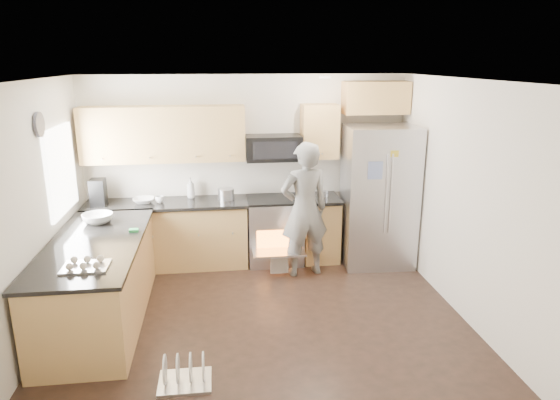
{
  "coord_description": "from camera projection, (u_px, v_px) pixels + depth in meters",
  "views": [
    {
      "loc": [
        -0.42,
        -4.94,
        2.79
      ],
      "look_at": [
        0.28,
        0.5,
        1.24
      ],
      "focal_mm": 32.0,
      "sensor_mm": 36.0,
      "label": 1
    }
  ],
  "objects": [
    {
      "name": "ground",
      "position": [
        261.0,
        320.0,
        5.53
      ],
      "size": [
        4.5,
        4.5,
        0.0
      ],
      "primitive_type": "plane",
      "color": "black",
      "rests_on": "ground"
    },
    {
      "name": "room_shell",
      "position": [
        256.0,
        173.0,
        5.09
      ],
      "size": [
        4.54,
        4.04,
        2.62
      ],
      "color": "silver",
      "rests_on": "ground"
    },
    {
      "name": "back_cabinet_run",
      "position": [
        206.0,
        197.0,
        6.86
      ],
      "size": [
        4.45,
        0.64,
        2.5
      ],
      "color": "tan",
      "rests_on": "ground"
    },
    {
      "name": "peninsula",
      "position": [
        99.0,
        281.0,
        5.43
      ],
      "size": [
        0.96,
        2.36,
        1.04
      ],
      "color": "tan",
      "rests_on": "ground"
    },
    {
      "name": "stove_range",
      "position": [
        274.0,
        215.0,
        7.01
      ],
      "size": [
        0.76,
        0.97,
        1.79
      ],
      "color": "#B7B7BC",
      "rests_on": "ground"
    },
    {
      "name": "refrigerator",
      "position": [
        379.0,
        196.0,
        6.87
      ],
      "size": [
        0.99,
        0.79,
        1.94
      ],
      "rotation": [
        0.0,
        0.0,
        -0.05
      ],
      "color": "#B7B7BC",
      "rests_on": "ground"
    },
    {
      "name": "person",
      "position": [
        304.0,
        210.0,
        6.52
      ],
      "size": [
        0.72,
        0.55,
        1.8
      ],
      "primitive_type": "imported",
      "rotation": [
        0.0,
        0.0,
        3.33
      ],
      "color": "gray",
      "rests_on": "ground"
    },
    {
      "name": "dish_rack",
      "position": [
        185.0,
        376.0,
        4.44
      ],
      "size": [
        0.47,
        0.37,
        0.29
      ],
      "rotation": [
        0.0,
        0.0,
        -0.0
      ],
      "color": "#B7B7BC",
      "rests_on": "ground"
    }
  ]
}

